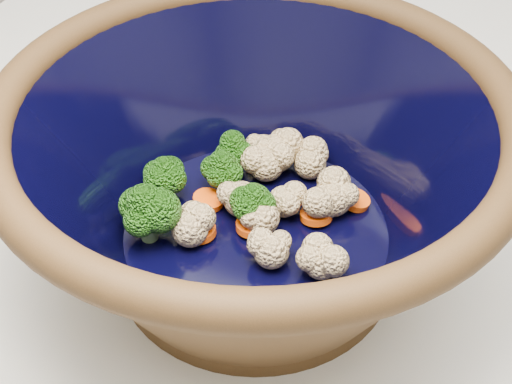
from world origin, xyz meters
The scene contains 2 objects.
mixing_bowl centered at (-0.10, -0.10, 0.99)m, with size 0.43×0.43×0.17m.
vegetable_pile centered at (-0.12, -0.09, 0.96)m, with size 0.18×0.16×0.06m.
Camera 1 is at (0.06, -0.48, 1.35)m, focal length 50.00 mm.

